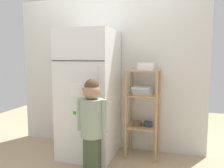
{
  "coord_description": "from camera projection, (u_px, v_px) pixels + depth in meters",
  "views": [
    {
      "loc": [
        1.07,
        -2.82,
        1.33
      ],
      "look_at": [
        0.19,
        0.02,
        0.97
      ],
      "focal_mm": 37.52,
      "sensor_mm": 36.0,
      "label": 1
    }
  ],
  "objects": [
    {
      "name": "refrigerator",
      "position": [
        89.0,
        94.0,
        3.1
      ],
      "size": [
        0.69,
        0.71,
        1.66
      ],
      "color": "white",
      "rests_on": "ground"
    },
    {
      "name": "kitchen_wall_back",
      "position": [
        107.0,
        73.0,
        3.38
      ],
      "size": [
        2.77,
        0.03,
        2.16
      ],
      "primitive_type": "cube",
      "color": "silver",
      "rests_on": "ground"
    },
    {
      "name": "pantry_shelf_unit",
      "position": [
        143.0,
        103.0,
        3.06
      ],
      "size": [
        0.42,
        0.36,
        1.15
      ],
      "color": "tan",
      "rests_on": "ground"
    },
    {
      "name": "ground_plane",
      "position": [
        98.0,
        155.0,
        3.14
      ],
      "size": [
        6.0,
        6.0,
        0.0
      ],
      "primitive_type": "plane",
      "color": "tan"
    },
    {
      "name": "fruit_bin",
      "position": [
        146.0,
        67.0,
        3.0
      ],
      "size": [
        0.2,
        0.17,
        0.09
      ],
      "color": "white",
      "rests_on": "pantry_shelf_unit"
    },
    {
      "name": "child_standing",
      "position": [
        92.0,
        118.0,
        2.57
      ],
      "size": [
        0.35,
        0.26,
        1.08
      ],
      "color": "#3F4C35",
      "rests_on": "ground"
    }
  ]
}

